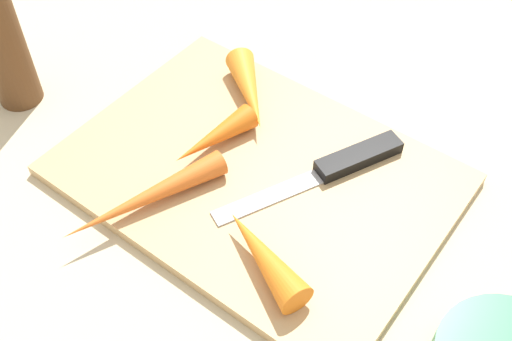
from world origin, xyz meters
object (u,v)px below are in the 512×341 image
(carrot_long, at_px, (249,91))
(carrot_short, at_px, (263,255))
(carrot_longest, at_px, (146,198))
(cutting_board, at_px, (256,175))
(knife, at_px, (347,162))
(carrot_shortest, at_px, (213,138))

(carrot_long, xyz_separation_m, carrot_short, (-0.13, 0.15, -0.00))
(carrot_longest, xyz_separation_m, carrot_short, (-0.12, -0.01, 0.00))
(cutting_board, relative_size, carrot_longest, 2.26)
(knife, relative_size, carrot_shortest, 2.03)
(carrot_longest, distance_m, carrot_shortest, 0.09)
(knife, relative_size, carrot_long, 1.74)
(carrot_short, bearing_deg, carrot_longest, 26.88)
(carrot_shortest, bearing_deg, carrot_short, 67.60)
(carrot_long, bearing_deg, carrot_short, -8.33)
(carrot_shortest, height_order, carrot_short, carrot_short)
(cutting_board, distance_m, carrot_long, 0.10)
(cutting_board, xyz_separation_m, carrot_longest, (0.05, 0.09, 0.02))
(carrot_short, bearing_deg, carrot_long, -28.63)
(knife, distance_m, carrot_long, 0.13)
(cutting_board, relative_size, carrot_short, 3.52)
(carrot_longest, bearing_deg, knife, 161.58)
(carrot_longest, relative_size, carrot_long, 1.47)
(carrot_long, distance_m, carrot_short, 0.20)
(carrot_shortest, height_order, carrot_long, carrot_long)
(knife, distance_m, carrot_short, 0.14)
(cutting_board, height_order, knife, knife)
(carrot_shortest, xyz_separation_m, carrot_short, (-0.12, 0.08, 0.00))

